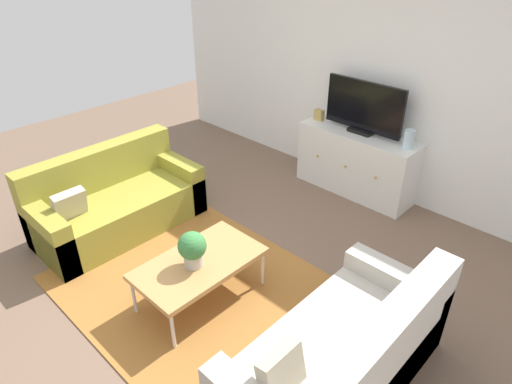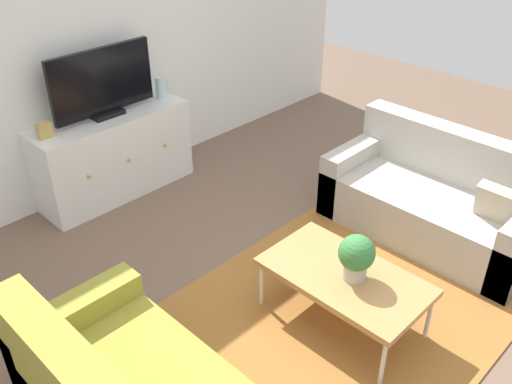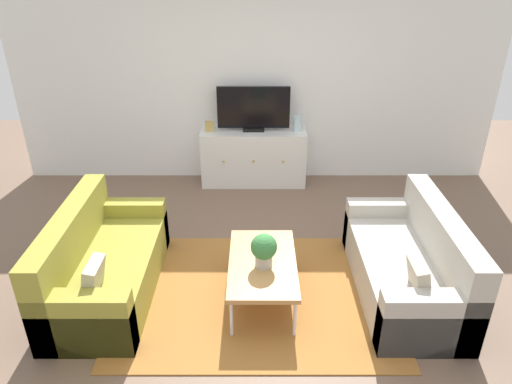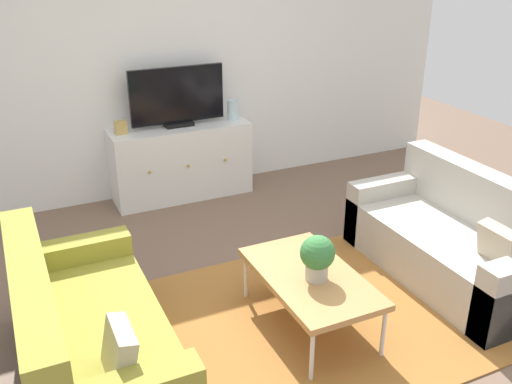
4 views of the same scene
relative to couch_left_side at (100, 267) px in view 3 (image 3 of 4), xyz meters
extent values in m
plane|color=brown|center=(1.43, 0.10, -0.28)|extent=(10.00, 10.00, 0.00)
cube|color=white|center=(1.43, 2.65, 1.07)|extent=(6.40, 0.12, 2.70)
cube|color=#9E662D|center=(1.43, -0.05, -0.27)|extent=(2.50, 1.90, 0.01)
cube|color=olive|center=(0.08, 0.00, -0.07)|extent=(0.80, 1.67, 0.41)
cube|color=olive|center=(-0.22, 0.00, 0.14)|extent=(0.20, 1.67, 0.83)
cube|color=olive|center=(0.08, 0.75, 0.00)|extent=(0.80, 0.18, 0.56)
cube|color=olive|center=(0.08, -0.74, 0.00)|extent=(0.80, 0.18, 0.56)
cube|color=#B2A58C|center=(0.13, -0.50, 0.25)|extent=(0.16, 0.30, 0.31)
cube|color=#B2ADA3|center=(2.78, 0.00, -0.07)|extent=(0.80, 1.67, 0.41)
cube|color=#B2ADA3|center=(3.08, 0.00, 0.14)|extent=(0.20, 1.67, 0.83)
cube|color=#B2ADA3|center=(2.78, 0.75, 0.00)|extent=(0.80, 0.18, 0.56)
cube|color=#B2ADA3|center=(2.78, -0.74, 0.00)|extent=(0.80, 0.18, 0.56)
cube|color=#B2A58C|center=(2.73, -0.50, 0.25)|extent=(0.16, 0.30, 0.31)
cube|color=#B7844C|center=(1.49, -0.09, 0.11)|extent=(0.60, 1.05, 0.04)
cylinder|color=silver|center=(1.23, -0.58, -0.10)|extent=(0.03, 0.03, 0.36)
cylinder|color=silver|center=(1.75, -0.58, -0.10)|extent=(0.03, 0.03, 0.36)
cylinder|color=silver|center=(1.23, 0.39, -0.10)|extent=(0.03, 0.03, 0.36)
cylinder|color=silver|center=(1.75, 0.39, -0.10)|extent=(0.03, 0.03, 0.36)
cylinder|color=#B7B2A8|center=(1.50, -0.15, 0.18)|extent=(0.15, 0.15, 0.11)
sphere|color=#387A3D|center=(1.50, -0.15, 0.32)|extent=(0.23, 0.23, 0.23)
cube|color=white|center=(1.40, 2.37, 0.10)|extent=(1.40, 0.44, 0.75)
sphere|color=#B79338|center=(1.01, 2.14, 0.13)|extent=(0.03, 0.03, 0.03)
sphere|color=#B79338|center=(1.40, 2.14, 0.13)|extent=(0.03, 0.03, 0.03)
sphere|color=#B79338|center=(1.79, 2.14, 0.13)|extent=(0.03, 0.03, 0.03)
cube|color=black|center=(1.40, 2.39, 0.49)|extent=(0.28, 0.16, 0.04)
cube|color=black|center=(1.40, 2.39, 0.79)|extent=(0.94, 0.04, 0.55)
cylinder|color=silver|center=(1.98, 2.37, 0.57)|extent=(0.11, 0.11, 0.20)
cube|color=tan|center=(0.82, 2.37, 0.54)|extent=(0.11, 0.07, 0.13)
camera|label=1|loc=(3.79, -1.81, 2.45)|focal=31.19mm
camera|label=2|loc=(-0.85, -1.59, 2.42)|focal=39.00mm
camera|label=3|loc=(1.44, -3.52, 2.56)|focal=32.97mm
camera|label=4|loc=(-0.21, -2.89, 2.17)|focal=40.09mm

